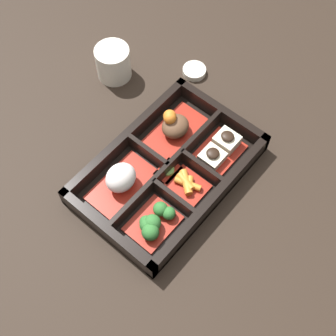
{
  "coord_description": "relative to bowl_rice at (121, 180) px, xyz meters",
  "views": [
    {
      "loc": [
        -0.3,
        -0.25,
        0.73
      ],
      "look_at": [
        0.0,
        0.0,
        0.03
      ],
      "focal_mm": 50.0,
      "sensor_mm": 36.0,
      "label": 1
    }
  ],
  "objects": [
    {
      "name": "ground_plane",
      "position": [
        0.07,
        -0.04,
        -0.03
      ],
      "size": [
        3.0,
        3.0,
        0.0
      ],
      "primitive_type": "plane",
      "color": "black"
    },
    {
      "name": "bento_base",
      "position": [
        0.07,
        -0.04,
        -0.03
      ],
      "size": [
        0.32,
        0.21,
        0.01
      ],
      "color": "black",
      "rests_on": "ground_plane"
    },
    {
      "name": "bento_rim",
      "position": [
        0.07,
        -0.04,
        -0.01
      ],
      "size": [
        0.32,
        0.21,
        0.04
      ],
      "color": "black",
      "rests_on": "ground_plane"
    },
    {
      "name": "bowl_stew",
      "position": [
        0.14,
        0.0,
        -0.0
      ],
      "size": [
        0.12,
        0.07,
        0.05
      ],
      "color": "maroon",
      "rests_on": "bento_base"
    },
    {
      "name": "bowl_carrots",
      "position": [
        0.07,
        -0.09,
        -0.01
      ],
      "size": [
        0.05,
        0.07,
        0.02
      ],
      "color": "maroon",
      "rests_on": "bento_base"
    },
    {
      "name": "sauce_dish",
      "position": [
        0.28,
        0.07,
        -0.03
      ],
      "size": [
        0.05,
        0.05,
        0.01
      ],
      "color": "beige",
      "rests_on": "ground_plane"
    },
    {
      "name": "bowl_pickles",
      "position": [
        0.07,
        -0.04,
        -0.02
      ],
      "size": [
        0.04,
        0.03,
        0.01
      ],
      "color": "maroon",
      "rests_on": "bento_base"
    },
    {
      "name": "bowl_greens",
      "position": [
        -0.02,
        -0.09,
        -0.01
      ],
      "size": [
        0.08,
        0.07,
        0.03
      ],
      "color": "maroon",
      "rests_on": "bento_base"
    },
    {
      "name": "bowl_rice",
      "position": [
        0.0,
        0.0,
        0.0
      ],
      "size": [
        0.12,
        0.07,
        0.05
      ],
      "color": "maroon",
      "rests_on": "bento_base"
    },
    {
      "name": "tea_cup",
      "position": [
        0.18,
        0.19,
        0.0
      ],
      "size": [
        0.07,
        0.07,
        0.07
      ],
      "color": "beige",
      "rests_on": "ground_plane"
    },
    {
      "name": "bowl_tofu",
      "position": [
        0.16,
        -0.09,
        -0.01
      ],
      "size": [
        0.09,
        0.07,
        0.03
      ],
      "color": "maroon",
      "rests_on": "bento_base"
    }
  ]
}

